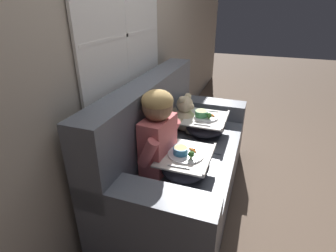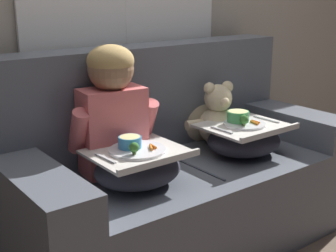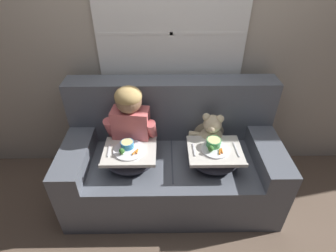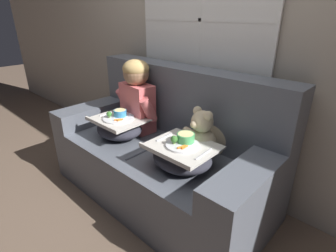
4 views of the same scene
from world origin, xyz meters
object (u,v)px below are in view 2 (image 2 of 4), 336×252
object	(u,v)px
lap_tray_teddy	(244,138)
child_figure	(112,104)
teddy_bear	(218,118)
lap_tray_child	(138,167)
couch	(173,176)
throw_pillow_behind_teddy	(200,111)
throw_pillow_behind_child	(97,131)

from	to	relation	value
lap_tray_teddy	child_figure	bearing A→B (deg)	163.18
teddy_bear	lap_tray_child	xyz separation A→B (m)	(-0.66, -0.20, -0.06)
couch	throw_pillow_behind_teddy	distance (m)	0.45
throw_pillow_behind_child	teddy_bear	size ratio (longest dim) A/B	0.93
teddy_bear	lap_tray_child	bearing A→B (deg)	-163.42
couch	lap_tray_teddy	size ratio (longest dim) A/B	4.20
throw_pillow_behind_child	lap_tray_child	size ratio (longest dim) A/B	0.85
couch	lap_tray_teddy	bearing A→B (deg)	-28.11
lap_tray_child	teddy_bear	bearing A→B (deg)	16.58
couch	throw_pillow_behind_teddy	world-z (taller)	couch
throw_pillow_behind_child	child_figure	world-z (taller)	child_figure
throw_pillow_behind_child	lap_tray_child	world-z (taller)	throw_pillow_behind_child
couch	throw_pillow_behind_child	xyz separation A→B (m)	(-0.33, 0.17, 0.26)
throw_pillow_behind_teddy	lap_tray_teddy	world-z (taller)	throw_pillow_behind_teddy
couch	lap_tray_child	size ratio (longest dim) A/B	4.31
couch	teddy_bear	size ratio (longest dim) A/B	4.67
couch	child_figure	distance (m)	0.54
teddy_bear	lap_tray_child	size ratio (longest dim) A/B	0.92
lap_tray_child	lap_tray_teddy	bearing A→B (deg)	0.05
throw_pillow_behind_child	teddy_bear	xyz separation A→B (m)	(0.66, -0.15, -0.01)
throw_pillow_behind_child	child_figure	bearing A→B (deg)	-90.04
throw_pillow_behind_child	throw_pillow_behind_teddy	xyz separation A→B (m)	(0.66, 0.00, 0.00)
teddy_bear	lap_tray_teddy	bearing A→B (deg)	-89.79
throw_pillow_behind_teddy	child_figure	size ratio (longest dim) A/B	0.61
couch	child_figure	size ratio (longest dim) A/B	2.97
throw_pillow_behind_child	lap_tray_teddy	bearing A→B (deg)	-27.77
throw_pillow_behind_teddy	teddy_bear	distance (m)	0.15
couch	lap_tray_teddy	world-z (taller)	couch
teddy_bear	lap_tray_teddy	world-z (taller)	teddy_bear
couch	throw_pillow_behind_child	bearing A→B (deg)	152.57
child_figure	lap_tray_teddy	xyz separation A→B (m)	(0.66, -0.20, -0.24)
child_figure	lap_tray_child	bearing A→B (deg)	-90.17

